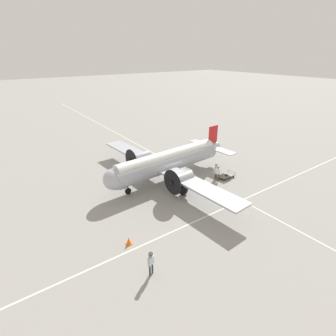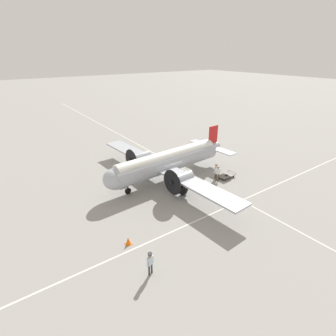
{
  "view_description": "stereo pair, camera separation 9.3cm",
  "coord_description": "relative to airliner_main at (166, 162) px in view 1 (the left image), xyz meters",
  "views": [
    {
      "loc": [
        16.44,
        23.12,
        14.15
      ],
      "look_at": [
        0.0,
        0.0,
        1.51
      ],
      "focal_mm": 28.0,
      "sensor_mm": 36.0,
      "label": 1
    },
    {
      "loc": [
        16.37,
        23.17,
        14.15
      ],
      "look_at": [
        0.0,
        0.0,
        1.51
      ],
      "focal_mm": 28.0,
      "sensor_mm": 36.0,
      "label": 2
    }
  ],
  "objects": [
    {
      "name": "ground_plane",
      "position": [
        -0.38,
        -0.03,
        -2.38
      ],
      "size": [
        300.0,
        300.0,
        0.0
      ],
      "primitive_type": "plane",
      "color": "gray"
    },
    {
      "name": "apron_line_eastwest",
      "position": [
        -0.38,
        8.4,
        -2.37
      ],
      "size": [
        120.0,
        0.16,
        0.01
      ],
      "color": "silver",
      "rests_on": "ground_plane"
    },
    {
      "name": "apron_line_northsouth",
      "position": [
        -3.79,
        -0.03,
        -2.37
      ],
      "size": [
        0.16,
        120.0,
        0.01
      ],
      "color": "silver",
      "rests_on": "ground_plane"
    },
    {
      "name": "airliner_main",
      "position": [
        0.0,
        0.0,
        0.0
      ],
      "size": [
        16.83,
        23.03,
        5.33
      ],
      "rotation": [
        0.0,
        0.0,
        0.07
      ],
      "color": "#ADB2BC",
      "rests_on": "ground_plane"
    },
    {
      "name": "crew_foreground",
      "position": [
        9.12,
        11.31,
        -1.23
      ],
      "size": [
        0.6,
        0.38,
        1.84
      ],
      "rotation": [
        0.0,
        0.0,
        -2.88
      ],
      "color": "#2D2D33",
      "rests_on": "ground_plane"
    },
    {
      "name": "passenger_boarding",
      "position": [
        -5.27,
        3.08,
        -1.22
      ],
      "size": [
        0.62,
        0.37,
        1.85
      ],
      "rotation": [
        0.0,
        0.0,
        0.22
      ],
      "color": "#473D2D",
      "rests_on": "ground_plane"
    },
    {
      "name": "ramp_agent",
      "position": [
        -5.03,
        3.62,
        -1.25
      ],
      "size": [
        0.58,
        0.36,
        1.84
      ],
      "rotation": [
        0.0,
        0.0,
        -0.42
      ],
      "color": "#473D2D",
      "rests_on": "ground_plane"
    },
    {
      "name": "suitcase_near_door",
      "position": [
        -6.38,
        3.81,
        -2.15
      ],
      "size": [
        0.34,
        0.19,
        0.5
      ],
      "color": "#232328",
      "rests_on": "ground_plane"
    },
    {
      "name": "baggage_cart",
      "position": [
        -6.51,
        3.7,
        -2.1
      ],
      "size": [
        2.14,
        1.27,
        0.56
      ],
      "rotation": [
        0.0,
        0.0,
        0.04
      ],
      "color": "#6B665B",
      "rests_on": "ground_plane"
    },
    {
      "name": "traffic_cone",
      "position": [
        8.94,
        7.65,
        -2.08
      ],
      "size": [
        0.49,
        0.49,
        0.64
      ],
      "color": "orange",
      "rests_on": "ground_plane"
    }
  ]
}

